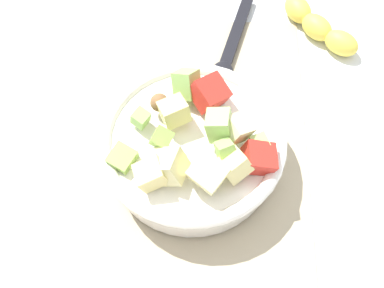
# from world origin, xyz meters

# --- Properties ---
(ground_plane) EXTENTS (2.40, 2.40, 0.00)m
(ground_plane) POSITION_xyz_m (0.00, 0.00, 0.00)
(ground_plane) COLOR silver
(placemat) EXTENTS (0.52, 0.33, 0.01)m
(placemat) POSITION_xyz_m (0.00, 0.00, 0.00)
(placemat) COLOR tan
(placemat) RESTS_ON ground_plane
(salad_bowl) EXTENTS (0.23, 0.23, 0.11)m
(salad_bowl) POSITION_xyz_m (-0.00, -0.01, 0.04)
(salad_bowl) COLOR white
(salad_bowl) RESTS_ON placemat
(serving_spoon) EXTENTS (0.20, 0.08, 0.01)m
(serving_spoon) POSITION_xyz_m (0.18, -0.05, 0.01)
(serving_spoon) COLOR black
(serving_spoon) RESTS_ON placemat
(banana_whole) EXTENTS (0.13, 0.12, 0.04)m
(banana_whole) POSITION_xyz_m (0.24, -0.20, 0.02)
(banana_whole) COLOR yellow
(banana_whole) RESTS_ON ground_plane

